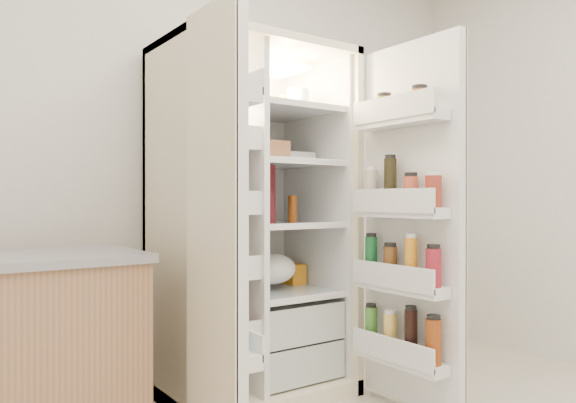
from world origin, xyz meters
TOP-DOWN VIEW (x-y plane):
  - wall_back at (0.00, 2.00)m, footprint 4.00×0.02m
  - refrigerator at (0.12, 1.65)m, footprint 0.92×0.70m
  - freezer_door at (-0.40, 1.05)m, footprint 0.15×0.40m
  - fridge_door at (0.58, 0.96)m, footprint 0.17×0.58m

SIDE VIEW (x-z plane):
  - refrigerator at x=0.12m, z-range -0.15..1.65m
  - fridge_door at x=0.58m, z-range 0.01..1.73m
  - freezer_door at x=-0.40m, z-range 0.03..1.75m
  - wall_back at x=0.00m, z-range 0.00..2.70m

